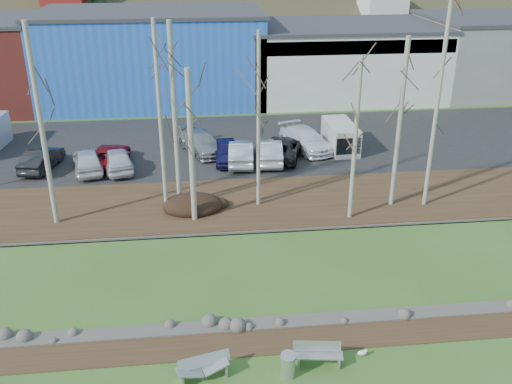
{
  "coord_description": "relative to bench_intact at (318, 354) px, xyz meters",
  "views": [
    {
      "loc": [
        -2.39,
        -15.68,
        14.49
      ],
      "look_at": [
        0.55,
        10.69,
        2.5
      ],
      "focal_mm": 40.0,
      "sensor_mm": 36.0,
      "label": 1
    }
  ],
  "objects": [
    {
      "name": "car_8",
      "position": [
        -9.36,
        19.92,
        0.45
      ],
      "size": [
        2.73,
        4.74,
        1.52
      ],
      "primitive_type": "imported",
      "rotation": [
        0.0,
        0.0,
        3.36
      ],
      "color": "silver",
      "rests_on": "parking_lot"
    },
    {
      "name": "near_bank_rocks",
      "position": [
        -1.72,
        2.52,
        -0.44
      ],
      "size": [
        80.0,
        0.8,
        0.5
      ],
      "primitive_type": null,
      "color": "#47423D",
      "rests_on": "ground"
    },
    {
      "name": "car_0",
      "position": [
        -11.29,
        19.92,
        0.45
      ],
      "size": [
        2.73,
        4.74,
        1.52
      ],
      "primitive_type": "imported",
      "rotation": [
        0.0,
        0.0,
        3.36
      ],
      "color": "silver",
      "rests_on": "parking_lot"
    },
    {
      "name": "building_white",
      "position": [
        10.28,
        38.4,
        2.97
      ],
      "size": [
        18.36,
        12.24,
        6.8
      ],
      "color": "beige",
      "rests_on": "ground"
    },
    {
      "name": "car_5",
      "position": [
        -1.06,
        20.31,
        0.47
      ],
      "size": [
        2.05,
        4.83,
        1.55
      ],
      "primitive_type": "imported",
      "rotation": [
        0.0,
        0.0,
        3.05
      ],
      "color": "silver",
      "rests_on": "parking_lot"
    },
    {
      "name": "car_3",
      "position": [
        -3.73,
        22.78,
        0.44
      ],
      "size": [
        3.82,
        5.5,
        1.48
      ],
      "primitive_type": "imported",
      "rotation": [
        0.0,
        0.0,
        0.38
      ],
      "color": "gray",
      "rests_on": "parking_lot"
    },
    {
      "name": "birch_4",
      "position": [
        -0.64,
        13.59,
        4.65
      ],
      "size": [
        0.22,
        0.22,
        9.9
      ],
      "color": "#AAA79A",
      "rests_on": "far_bank"
    },
    {
      "name": "building_grey",
      "position": [
        26.28,
        38.42,
        3.21
      ],
      "size": [
        14.28,
        12.24,
        7.3
      ],
      "color": "slate",
      "rests_on": "ground"
    },
    {
      "name": "car_1",
      "position": [
        -14.4,
        20.62,
        0.41
      ],
      "size": [
        2.34,
        4.55,
        1.43
      ],
      "primitive_type": "imported",
      "rotation": [
        0.0,
        0.0,
        2.94
      ],
      "color": "black",
      "rests_on": "parking_lot"
    },
    {
      "name": "birch_6",
      "position": [
        7.06,
        12.74,
        4.51
      ],
      "size": [
        0.27,
        0.27,
        9.6
      ],
      "color": "#AAA79A",
      "rests_on": "far_bank"
    },
    {
      "name": "car_4",
      "position": [
        -2.01,
        20.66,
        0.41
      ],
      "size": [
        1.73,
        4.21,
        1.43
      ],
      "primitive_type": "imported",
      "rotation": [
        0.0,
        0.0,
        -0.01
      ],
      "color": "#19184E",
      "rests_on": "parking_lot"
    },
    {
      "name": "birch_3",
      "position": [
        -4.37,
        12.06,
        3.89
      ],
      "size": [
        0.3,
        0.3,
        8.36
      ],
      "color": "#AAA79A",
      "rests_on": "far_bank"
    },
    {
      "name": "birch_7",
      "position": [
        8.99,
        12.53,
        5.67
      ],
      "size": [
        0.23,
        0.23,
        11.92
      ],
      "color": "#AAA79A",
      "rests_on": "far_bank"
    },
    {
      "name": "far_bank",
      "position": [
        -1.72,
        13.92,
        -0.37
      ],
      "size": [
        80.0,
        7.0,
        0.15
      ],
      "primitive_type": "cube",
      "color": "#382616",
      "rests_on": "ground"
    },
    {
      "name": "car_2",
      "position": [
        -10.14,
        21.07,
        0.34
      ],
      "size": [
        3.09,
        4.96,
        1.28
      ],
      "primitive_type": "imported",
      "rotation": [
        0.0,
        0.0,
        2.92
      ],
      "color": "maroon",
      "rests_on": "parking_lot"
    },
    {
      "name": "litter_bin",
      "position": [
        -1.21,
        -0.53,
        0.0
      ],
      "size": [
        0.63,
        0.63,
        0.89
      ],
      "primitive_type": "cylinder",
      "rotation": [
        0.0,
        0.0,
        -0.25
      ],
      "color": "#B9BBBE",
      "rests_on": "ground"
    },
    {
      "name": "van_white",
      "position": [
        6.39,
        22.11,
        0.66
      ],
      "size": [
        1.93,
        4.46,
        1.94
      ],
      "rotation": [
        0.0,
        0.0,
        0.02
      ],
      "color": "white",
      "rests_on": "parking_lot"
    },
    {
      "name": "bench_damaged",
      "position": [
        -4.21,
        -0.25,
        -0.02
      ],
      "size": [
        1.98,
        1.06,
        0.84
      ],
      "rotation": [
        0.0,
        0.0,
        0.25
      ],
      "color": "#B9BBBE",
      "rests_on": "ground"
    },
    {
      "name": "parking_lot",
      "position": [
        -1.72,
        24.42,
        -0.37
      ],
      "size": [
        80.0,
        14.0,
        0.14
      ],
      "primitive_type": "cube",
      "color": "black",
      "rests_on": "ground"
    },
    {
      "name": "seagull",
      "position": [
        1.76,
        0.21,
        -0.28
      ],
      "size": [
        0.42,
        0.19,
        0.3
      ],
      "rotation": [
        0.0,
        0.0,
        0.04
      ],
      "color": "gold",
      "rests_on": "ground"
    },
    {
      "name": "car_6",
      "position": [
        2.0,
        21.0,
        0.41
      ],
      "size": [
        3.94,
        5.66,
        1.43
      ],
      "primitive_type": "imported",
      "rotation": [
        0.0,
        0.0,
        2.81
      ],
      "color": "black",
      "rests_on": "parking_lot"
    },
    {
      "name": "river",
      "position": [
        -1.72,
        6.62,
        -0.44
      ],
      "size": [
        80.0,
        8.0,
        0.9
      ],
      "primitive_type": null,
      "color": "black",
      "rests_on": "ground"
    },
    {
      "name": "far_bank_rocks",
      "position": [
        -1.72,
        10.72,
        -0.44
      ],
      "size": [
        80.0,
        0.8,
        0.46
      ],
      "primitive_type": null,
      "color": "#47423D",
      "rests_on": "ground"
    },
    {
      "name": "dirt_mound",
      "position": [
        -4.46,
        13.27,
        0.04
      ],
      "size": [
        3.42,
        2.41,
        0.67
      ],
      "primitive_type": "ellipsoid",
      "color": "black",
      "rests_on": "far_bank"
    },
    {
      "name": "birch_5",
      "position": [
        4.23,
        11.38,
        4.17
      ],
      "size": [
        0.23,
        0.23,
        8.93
      ],
      "color": "#AAA79A",
      "rests_on": "far_bank"
    },
    {
      "name": "car_9",
      "position": [
        0.91,
        20.31,
        0.47
      ],
      "size": [
        2.05,
        4.83,
        1.55
      ],
      "primitive_type": "imported",
      "rotation": [
        0.0,
        0.0,
        3.05
      ],
      "color": "silver",
      "rests_on": "parking_lot"
    },
    {
      "name": "building_blue",
      "position": [
        -7.72,
        38.42,
        3.71
      ],
      "size": [
        20.4,
        12.24,
        8.3
      ],
      "color": "#1D5EB3",
      "rests_on": "ground"
    },
    {
      "name": "bench_intact",
      "position": [
        0.0,
        0.0,
        0.0
      ],
      "size": [
        1.83,
        0.77,
        0.89
      ],
      "rotation": [
        0.0,
        0.0,
        -0.14
      ],
      "color": "#B9BBBE",
      "rests_on": "ground"
    },
    {
      "name": "ground",
      "position": [
        -1.72,
        -0.58,
        -0.44
      ],
      "size": [
        200.0,
        200.0,
        0.0
      ],
      "primitive_type": "plane",
      "color": "#385920",
      "rests_on": "ground"
    },
    {
      "name": "car_7",
      "position": [
        3.86,
        22.45,
        0.47
      ],
      "size": [
        3.85,
        5.73,
        1.54
      ],
      "primitive_type": "imported",
      "rotation": [
        0.0,
        0.0,
        0.35
      ],
      "color": "white",
      "rests_on": "parking_lot"
    },
    {
      "name": "birch_2",
      "position": [
        -5.95,
        13.4,
        5.01
      ],
      "size": [
        0.22,
        0.22,
        10.61
      ],
      "color": "#AAA79A",
      "rests_on": "far_bank"
    },
    {
      "name": "birch_0",
      "position": [
        -11.89,
        12.54,
        5.05
      ],
      "size": [
        0.26,
        0.26,
        10.69
      ],
      "color": "#AAA79A",
      "rests_on": "far_bank"
    },
    {
      "name": "dirt_strip",
      "position": [
        -1.72,
        1.52,
        -0.43
      ],
      "size": [
        80.0,
        1.8,
        0.03
      ],
      "primitive_type": "cube",
      "color": "#382616",
      "rests_on": "ground"
    },
    {
      "name": "birch_1",
      "position": [
        -5.2,
        14.2,
        4.9
      ],
      "size": [
        0.27,
        0.27,
        10.38
      ],
      "color": "#AAA79A",
      "rests_on": "far_bank"
    }
  ]
}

